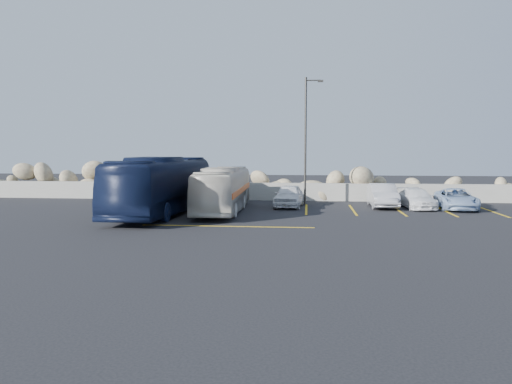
# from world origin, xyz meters

# --- Properties ---
(ground) EXTENTS (90.00, 90.00, 0.00)m
(ground) POSITION_xyz_m (0.00, 0.00, 0.00)
(ground) COLOR black
(ground) RESTS_ON ground
(seawall) EXTENTS (60.00, 0.40, 1.20)m
(seawall) POSITION_xyz_m (0.00, 12.00, 0.60)
(seawall) COLOR gray
(seawall) RESTS_ON ground
(riprap_pile) EXTENTS (54.00, 2.80, 2.60)m
(riprap_pile) POSITION_xyz_m (0.00, 13.20, 1.30)
(riprap_pile) COLOR #867258
(riprap_pile) RESTS_ON ground
(parking_lines) EXTENTS (18.16, 9.36, 0.01)m
(parking_lines) POSITION_xyz_m (4.64, 5.57, 0.01)
(parking_lines) COLOR gold
(parking_lines) RESTS_ON ground
(lamppost) EXTENTS (1.14, 0.18, 8.00)m
(lamppost) POSITION_xyz_m (2.56, 9.50, 4.30)
(lamppost) COLOR #312F2C
(lamppost) RESTS_ON ground
(vintage_bus) EXTENTS (2.29, 9.04, 2.51)m
(vintage_bus) POSITION_xyz_m (-2.08, 5.43, 1.25)
(vintage_bus) COLOR beige
(vintage_bus) RESTS_ON ground
(tour_coach) EXTENTS (3.04, 11.29, 3.12)m
(tour_coach) POSITION_xyz_m (-5.25, 4.23, 1.56)
(tour_coach) COLOR black
(tour_coach) RESTS_ON ground
(car_a) EXTENTS (1.92, 4.12, 1.36)m
(car_a) POSITION_xyz_m (1.52, 8.29, 0.68)
(car_a) COLOR white
(car_a) RESTS_ON ground
(car_b) EXTENTS (1.54, 4.33, 1.42)m
(car_b) POSITION_xyz_m (7.22, 8.69, 0.71)
(car_b) COLOR #B3B2B7
(car_b) RESTS_ON ground
(car_c) EXTENTS (1.89, 4.08, 1.15)m
(car_c) POSITION_xyz_m (9.18, 8.34, 0.58)
(car_c) COLOR white
(car_c) RESTS_ON ground
(car_d) EXTENTS (2.35, 4.50, 1.21)m
(car_d) POSITION_xyz_m (11.39, 8.11, 0.60)
(car_d) COLOR #93ADD1
(car_d) RESTS_ON ground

